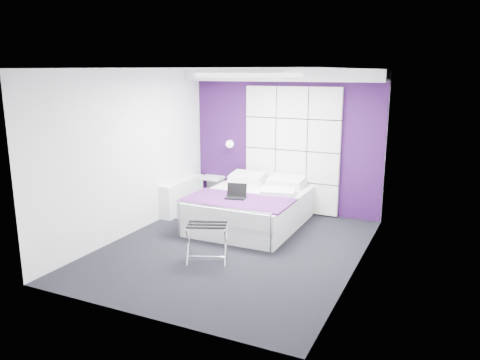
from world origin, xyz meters
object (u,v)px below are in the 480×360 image
(bed, at_px, (251,208))
(nightstand, at_px, (212,178))
(laptop, at_px, (237,194))
(wall_lamp, at_px, (231,144))
(radiator, at_px, (182,196))
(luggage_rack, at_px, (207,243))

(bed, bearing_deg, nightstand, 143.72)
(nightstand, bearing_deg, laptop, -48.60)
(wall_lamp, height_order, radiator, wall_lamp)
(wall_lamp, relative_size, laptop, 0.47)
(wall_lamp, relative_size, nightstand, 0.35)
(bed, bearing_deg, laptop, -97.99)
(radiator, height_order, nightstand, radiator)
(luggage_rack, bearing_deg, wall_lamp, 87.41)
(wall_lamp, xyz_separation_m, radiator, (-0.64, -0.76, -0.92))
(nightstand, bearing_deg, bed, -36.28)
(wall_lamp, distance_m, luggage_rack, 2.94)
(bed, height_order, nightstand, bed)
(wall_lamp, xyz_separation_m, nightstand, (-0.39, -0.04, -0.70))
(bed, xyz_separation_m, luggage_rack, (0.08, -1.68, -0.04))
(laptop, bearing_deg, nightstand, 119.83)
(nightstand, height_order, laptop, laptop)
(wall_lamp, xyz_separation_m, laptop, (0.79, -1.38, -0.58))
(radiator, xyz_separation_m, bed, (1.49, -0.19, 0.01))
(luggage_rack, bearing_deg, laptop, 74.38)
(radiator, bearing_deg, bed, -7.23)
(nightstand, relative_size, laptop, 1.33)
(bed, bearing_deg, wall_lamp, 131.74)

